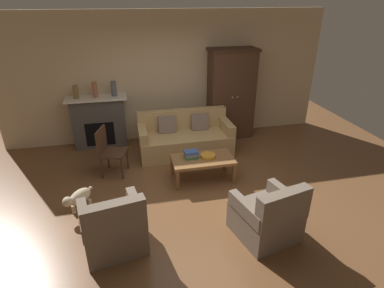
% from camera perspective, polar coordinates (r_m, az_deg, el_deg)
% --- Properties ---
extents(ground_plane, '(9.60, 9.60, 0.00)m').
position_cam_1_polar(ground_plane, '(5.37, -0.01, -9.05)').
color(ground_plane, brown).
extents(back_wall, '(7.20, 0.10, 2.80)m').
position_cam_1_polar(back_wall, '(7.13, -4.55, 12.08)').
color(back_wall, beige).
rests_on(back_wall, ground).
extents(fireplace, '(1.26, 0.48, 1.12)m').
position_cam_1_polar(fireplace, '(7.09, -16.52, 3.97)').
color(fireplace, '#4C4947').
rests_on(fireplace, ground).
extents(armoire, '(1.06, 0.57, 2.02)m').
position_cam_1_polar(armoire, '(7.24, 7.11, 9.03)').
color(armoire, '#472D1E').
rests_on(armoire, ground).
extents(couch, '(1.92, 0.86, 0.86)m').
position_cam_1_polar(couch, '(6.59, -1.31, 1.03)').
color(couch, tan).
rests_on(couch, ground).
extents(coffee_table, '(1.10, 0.60, 0.42)m').
position_cam_1_polar(coffee_table, '(5.60, 1.96, -3.09)').
color(coffee_table, olive).
rests_on(coffee_table, ground).
extents(fruit_bowl, '(0.27, 0.27, 0.05)m').
position_cam_1_polar(fruit_bowl, '(5.61, 2.95, -2.17)').
color(fruit_bowl, orange).
rests_on(fruit_bowl, coffee_table).
extents(book_stack, '(0.26, 0.19, 0.14)m').
position_cam_1_polar(book_stack, '(5.56, -0.13, -1.89)').
color(book_stack, '#427A4C').
rests_on(book_stack, coffee_table).
extents(mantel_vase_bronze, '(0.11, 0.11, 0.27)m').
position_cam_1_polar(mantel_vase_bronze, '(6.91, -20.40, 8.87)').
color(mantel_vase_bronze, olive).
rests_on(mantel_vase_bronze, fireplace).
extents(mantel_vase_terracotta, '(0.10, 0.10, 0.31)m').
position_cam_1_polar(mantel_vase_terracotta, '(6.86, -17.26, 9.41)').
color(mantel_vase_terracotta, '#A86042').
rests_on(mantel_vase_terracotta, fireplace).
extents(mantel_vase_slate, '(0.11, 0.11, 0.31)m').
position_cam_1_polar(mantel_vase_slate, '(6.84, -14.06, 9.74)').
color(mantel_vase_slate, '#565B66').
rests_on(mantel_vase_slate, fireplace).
extents(armchair_near_left, '(0.89, 0.90, 0.88)m').
position_cam_1_polar(armchair_near_left, '(4.33, -14.10, -14.61)').
color(armchair_near_left, '#756656').
rests_on(armchair_near_left, ground).
extents(armchair_near_right, '(0.92, 0.92, 0.88)m').
position_cam_1_polar(armchair_near_right, '(4.49, 13.60, -12.85)').
color(armchair_near_right, '#756656').
rests_on(armchair_near_right, ground).
extents(side_chair_wooden, '(0.55, 0.55, 0.90)m').
position_cam_1_polar(side_chair_wooden, '(5.91, -14.99, -0.84)').
color(side_chair_wooden, '#472D1E').
rests_on(side_chair_wooden, ground).
extents(dog, '(0.43, 0.48, 0.39)m').
position_cam_1_polar(dog, '(5.15, -19.94, -9.22)').
color(dog, beige).
rests_on(dog, ground).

